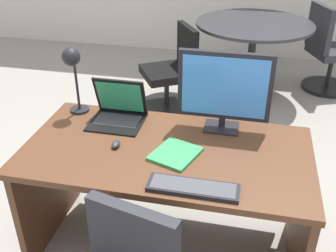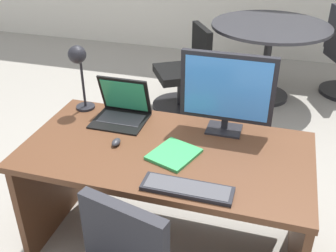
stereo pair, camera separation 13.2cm
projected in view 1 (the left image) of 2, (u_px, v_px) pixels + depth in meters
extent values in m
plane|color=gray|center=(201.00, 129.00, 3.82)|extent=(12.00, 12.00, 0.00)
cube|color=#56331E|center=(166.00, 152.00, 2.19)|extent=(1.56, 0.81, 0.04)
cube|color=#56331E|center=(48.00, 186.00, 2.51)|extent=(0.04, 0.72, 0.70)
cube|color=#56331E|center=(300.00, 223.00, 2.23)|extent=(0.04, 0.72, 0.70)
cube|color=#56331E|center=(177.00, 169.00, 2.61)|extent=(1.37, 0.02, 0.49)
cube|color=black|center=(221.00, 127.00, 2.37)|extent=(0.20, 0.16, 0.01)
cube|color=black|center=(222.00, 121.00, 2.36)|extent=(0.04, 0.02, 0.06)
cube|color=black|center=(225.00, 86.00, 2.24)|extent=(0.53, 0.04, 0.40)
cube|color=#3F8CEA|center=(224.00, 87.00, 2.22)|extent=(0.47, 0.00, 0.35)
cube|color=black|center=(117.00, 122.00, 2.42)|extent=(0.32, 0.27, 0.01)
cube|color=#38383D|center=(118.00, 120.00, 2.44)|extent=(0.27, 0.15, 0.00)
cube|color=black|center=(120.00, 96.00, 2.44)|extent=(0.32, 0.09, 0.25)
cube|color=#2D9966|center=(120.00, 97.00, 2.43)|extent=(0.28, 0.07, 0.21)
cube|color=black|center=(193.00, 188.00, 1.87)|extent=(0.43, 0.13, 0.02)
cube|color=#47474C|center=(193.00, 186.00, 1.87)|extent=(0.40, 0.11, 0.00)
ellipsoid|color=#2D2D33|center=(116.00, 144.00, 2.19)|extent=(0.04, 0.08, 0.03)
cylinder|color=black|center=(80.00, 110.00, 2.56)|extent=(0.12, 0.12, 0.01)
cylinder|color=black|center=(77.00, 86.00, 2.48)|extent=(0.02, 0.02, 0.32)
sphere|color=black|center=(71.00, 57.00, 2.36)|extent=(0.11, 0.11, 0.11)
cube|color=green|center=(175.00, 154.00, 2.12)|extent=(0.28, 0.30, 0.02)
cube|color=#2D2D33|center=(133.00, 242.00, 1.77)|extent=(0.44, 0.16, 0.38)
cylinder|color=black|center=(247.00, 92.00, 4.48)|extent=(0.54, 0.54, 0.04)
cylinder|color=black|center=(251.00, 60.00, 4.29)|extent=(0.08, 0.08, 0.74)
cylinder|color=#2D2D33|center=(255.00, 24.00, 4.10)|extent=(1.20, 1.20, 0.03)
cylinder|color=black|center=(167.00, 105.00, 4.21)|extent=(0.56, 0.56, 0.04)
cylinder|color=black|center=(167.00, 90.00, 4.13)|extent=(0.05, 0.05, 0.30)
cube|color=black|center=(167.00, 73.00, 4.03)|extent=(0.63, 0.63, 0.08)
cube|color=black|center=(187.00, 47.00, 3.97)|extent=(0.28, 0.40, 0.42)
cylinder|color=black|center=(326.00, 87.00, 4.61)|extent=(0.56, 0.56, 0.04)
cylinder|color=black|center=(330.00, 70.00, 4.51)|extent=(0.05, 0.05, 0.36)
cube|color=#2D2D33|center=(334.00, 52.00, 4.41)|extent=(0.60, 0.60, 0.08)
cube|color=#2D2D33|center=(320.00, 28.00, 4.24)|extent=(0.22, 0.43, 0.47)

